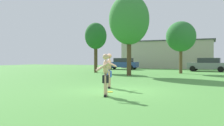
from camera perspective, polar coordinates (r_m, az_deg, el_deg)
The scene contains 10 objects.
ground_plane at distance 11.08m, azimuth 1.75°, elevation -6.65°, with size 80.00×80.00×0.00m, color #4C8E3D.
player_with_cap at distance 11.97m, azimuth -0.64°, elevation -1.40°, with size 0.75×0.70×1.76m.
player_in_black at distance 9.32m, azimuth -1.59°, elevation -2.65°, with size 0.71×0.68×1.67m.
frisbee at distance 10.56m, azimuth -0.50°, elevation -6.96°, with size 0.26×0.26×0.03m, color yellow.
car_blue_near_post at distance 32.88m, azimuth 2.56°, elevation -0.12°, with size 4.36×2.14×1.58m.
car_gray_mid_lot at distance 29.87m, azimuth 22.05°, elevation -0.31°, with size 4.46×2.38×1.58m.
outbuilding_behind_lot at distance 38.90m, azimuth 13.25°, elevation 1.99°, with size 14.06×6.29×4.30m.
tree_right_field at distance 21.23m, azimuth 4.12°, elevation 10.31°, with size 3.55×3.55×7.14m.
tree_behind_players at distance 24.91m, azimuth 16.24°, elevation 6.09°, with size 2.95×2.95×5.24m.
tree_near_building at distance 25.71m, azimuth -3.94°, elevation 6.38°, with size 2.34×2.34×5.36m.
Camera 1 is at (4.02, -10.22, 1.48)m, focal length 38.01 mm.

